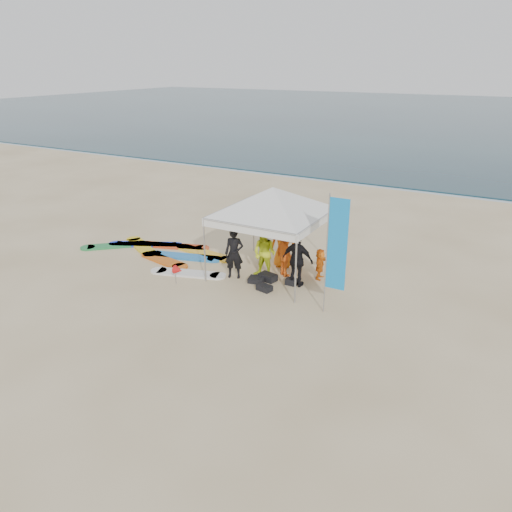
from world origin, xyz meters
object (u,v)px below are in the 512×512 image
at_px(person_orange_b, 283,243).
at_px(marker_pennant, 178,270).
at_px(canopy_tent, 273,187).
at_px(person_orange_a, 286,253).
at_px(person_seated, 320,264).
at_px(person_yellow, 265,253).
at_px(surfboard_spread, 164,253).
at_px(feather_flag, 336,246).
at_px(person_black_b, 298,260).
at_px(person_black_a, 234,253).

bearing_deg(person_orange_b, marker_pennant, 35.20).
height_order(canopy_tent, marker_pennant, canopy_tent).
xyz_separation_m(person_orange_a, person_seated, (1.07, 0.30, -0.28)).
height_order(person_yellow, canopy_tent, canopy_tent).
bearing_deg(surfboard_spread, marker_pennant, -41.95).
bearing_deg(feather_flag, person_orange_b, 138.27).
relative_size(person_orange_a, marker_pennant, 2.47).
bearing_deg(person_yellow, person_orange_b, 84.11).
bearing_deg(person_yellow, person_black_b, -4.68).
bearing_deg(person_black_a, surfboard_spread, 150.05).
bearing_deg(person_black_a, person_seated, 6.50).
height_order(person_black_b, feather_flag, feather_flag).
distance_m(person_orange_b, marker_pennant, 3.69).
distance_m(person_yellow, person_orange_a, 0.71).
distance_m(person_yellow, marker_pennant, 2.78).
height_order(person_yellow, person_seated, person_yellow).
relative_size(canopy_tent, feather_flag, 1.30).
relative_size(person_yellow, feather_flag, 0.48).
relative_size(feather_flag, surfboard_spread, 0.57).
relative_size(person_seated, marker_pennant, 1.59).
xyz_separation_m(person_black_b, marker_pennant, (-3.27, -1.74, -0.37)).
bearing_deg(person_orange_b, person_seated, 148.43).
bearing_deg(person_seated, surfboard_spread, 90.36).
height_order(person_orange_a, marker_pennant, person_orange_a).
distance_m(person_orange_a, feather_flag, 3.15).
bearing_deg(canopy_tent, marker_pennant, -134.22).
distance_m(person_seated, feather_flag, 2.84).
height_order(feather_flag, marker_pennant, feather_flag).
height_order(person_seated, feather_flag, feather_flag).
xyz_separation_m(person_black_a, canopy_tent, (0.93, 0.85, 2.08)).
xyz_separation_m(person_black_a, surfboard_spread, (-3.35, 0.57, -0.79)).
distance_m(person_black_b, marker_pennant, 3.72).
bearing_deg(person_yellow, canopy_tent, 75.76).
xyz_separation_m(person_orange_b, marker_pennant, (-2.18, -2.95, -0.35)).
distance_m(person_orange_a, marker_pennant, 3.48).
distance_m(person_black_a, canopy_tent, 2.43).
bearing_deg(marker_pennant, canopy_tent, 45.78).
relative_size(person_black_a, person_orange_a, 1.05).
distance_m(person_black_a, person_orange_a, 1.68).
bearing_deg(person_orange_b, person_black_b, 113.47).
xyz_separation_m(person_seated, marker_pennant, (-3.67, -2.60, -0.01)).
relative_size(person_black_a, person_seated, 1.63).
xyz_separation_m(person_black_a, person_seated, (2.45, 1.24, -0.32)).
xyz_separation_m(person_black_b, feather_flag, (1.64, -1.21, 1.14)).
distance_m(person_seated, marker_pennant, 4.50).
bearing_deg(person_yellow, feather_flag, -24.07).
xyz_separation_m(person_black_b, canopy_tent, (-1.12, 0.46, 2.05)).
bearing_deg(person_orange_a, person_black_a, 66.81).
bearing_deg(surfboard_spread, person_black_b, -1.95).
xyz_separation_m(person_yellow, person_seated, (1.62, 0.74, -0.31)).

